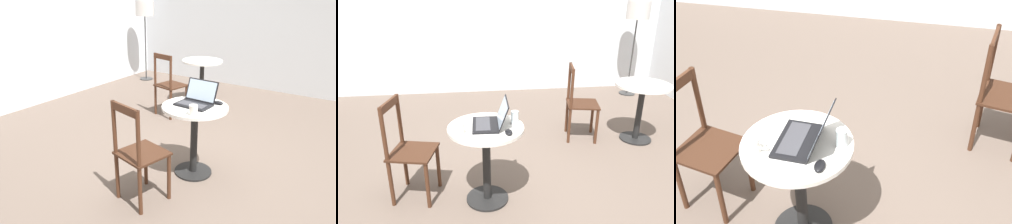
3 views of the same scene
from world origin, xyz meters
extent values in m
plane|color=#66564C|center=(0.00, 0.00, 0.00)|extent=(16.00, 16.00, 0.00)
cube|color=silver|center=(0.00, 3.23, 1.35)|extent=(9.40, 0.06, 2.70)
cylinder|color=black|center=(-0.19, -0.02, 0.01)|extent=(0.39, 0.39, 0.02)
cylinder|color=black|center=(-0.19, -0.02, 0.36)|extent=(0.07, 0.07, 0.69)
cylinder|color=silver|center=(-0.19, -0.02, 0.72)|extent=(0.65, 0.65, 0.03)
cylinder|color=black|center=(1.79, 0.98, 0.01)|extent=(0.39, 0.39, 0.02)
cylinder|color=black|center=(1.79, 0.98, 0.36)|extent=(0.07, 0.07, 0.69)
cylinder|color=silver|center=(1.79, 0.98, 0.72)|extent=(0.65, 0.65, 0.03)
cylinder|color=#472819|center=(-0.64, 0.25, 0.22)|extent=(0.04, 0.04, 0.45)
cylinder|color=#472819|center=(-0.71, -0.07, 0.22)|extent=(0.04, 0.04, 0.45)
cylinder|color=#472819|center=(-0.96, 0.32, 0.22)|extent=(0.04, 0.04, 0.45)
cylinder|color=#472819|center=(-1.03, 0.00, 0.22)|extent=(0.04, 0.04, 0.45)
cube|color=#3C2215|center=(-0.84, 0.13, 0.46)|extent=(0.46, 0.46, 0.02)
cylinder|color=#472819|center=(-0.96, 0.32, 0.71)|extent=(0.04, 0.04, 0.47)
cylinder|color=#472819|center=(-1.03, 0.00, 0.71)|extent=(0.04, 0.04, 0.47)
cube|color=#472819|center=(-1.00, 0.16, 0.91)|extent=(0.10, 0.36, 0.07)
cylinder|color=#472819|center=(1.30, 1.25, 0.22)|extent=(0.04, 0.04, 0.45)
cylinder|color=#472819|center=(1.23, 0.93, 0.22)|extent=(0.04, 0.04, 0.45)
cylinder|color=#472819|center=(0.97, 1.32, 0.22)|extent=(0.04, 0.04, 0.45)
cylinder|color=#472819|center=(0.90, 1.00, 0.22)|extent=(0.04, 0.04, 0.45)
cube|color=#3C2215|center=(1.10, 1.12, 0.46)|extent=(0.45, 0.45, 0.02)
cylinder|color=#472819|center=(0.97, 1.32, 0.71)|extent=(0.04, 0.04, 0.47)
cylinder|color=#472819|center=(0.90, 1.00, 0.71)|extent=(0.04, 0.04, 0.47)
cube|color=#472819|center=(0.94, 1.16, 0.91)|extent=(0.10, 0.36, 0.07)
cylinder|color=#333333|center=(2.54, 2.72, 0.01)|extent=(0.27, 0.27, 0.02)
cylinder|color=#333333|center=(2.54, 2.72, 0.66)|extent=(0.02, 0.02, 1.31)
cylinder|color=silver|center=(2.54, 2.72, 1.45)|extent=(0.37, 0.37, 0.30)
cube|color=black|center=(-0.19, -0.01, 0.75)|extent=(0.23, 0.35, 0.02)
cube|color=#38383D|center=(-0.21, 0.00, 0.76)|extent=(0.13, 0.29, 0.00)
cube|color=black|center=(-0.04, -0.01, 0.86)|extent=(0.10, 0.34, 0.21)
cube|color=#9EB2C6|center=(-0.05, -0.01, 0.86)|extent=(0.09, 0.31, 0.18)
ellipsoid|color=black|center=(-0.02, -0.19, 0.75)|extent=(0.06, 0.10, 0.03)
cylinder|color=silver|center=(-0.41, -0.13, 0.78)|extent=(0.08, 0.08, 0.09)
torus|color=silver|center=(-0.36, -0.13, 0.79)|extent=(0.05, 0.01, 0.05)
cylinder|color=silver|center=(0.06, 0.01, 0.79)|extent=(0.07, 0.07, 0.11)
camera|label=1|loc=(-2.82, -1.50, 1.80)|focal=35.00mm
camera|label=2|loc=(-0.35, -2.55, 1.88)|focal=35.00mm
camera|label=3|loc=(0.46, -1.95, 2.47)|focal=50.00mm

